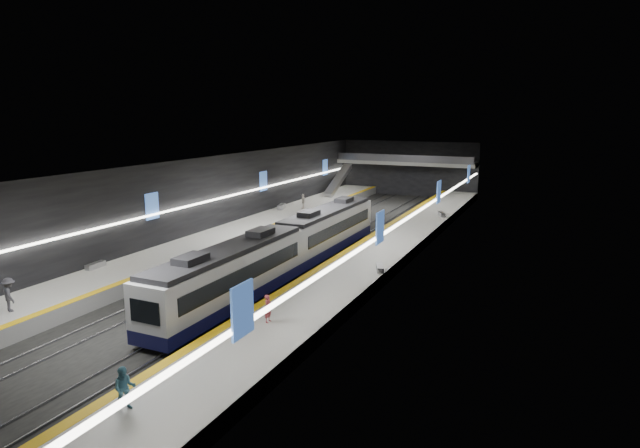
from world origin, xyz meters
The scene contains 26 objects.
ground centered at (0.00, 0.00, 0.00)m, with size 70.00×70.00×0.00m, color black.
ceiling centered at (0.00, 0.00, 8.00)m, with size 20.00×70.00×0.04m, color beige.
wall_left centered at (-10.00, 0.00, 4.00)m, with size 0.04×70.00×8.00m, color black.
wall_right centered at (10.00, 0.00, 4.00)m, with size 0.04×70.00×8.00m, color black.
wall_back centered at (0.00, 35.00, 4.00)m, with size 20.00×0.04×8.00m, color black.
platform_left centered at (-7.50, 0.00, 0.50)m, with size 5.00×70.00×1.00m, color slate.
tile_surface_left centered at (-7.50, 0.00, 1.01)m, with size 5.00×70.00×0.02m, color #AFAFAA.
tactile_strip_left centered at (-5.30, 0.00, 1.02)m, with size 0.60×70.00×0.02m, color #E8AF0C.
platform_right centered at (7.50, 0.00, 0.50)m, with size 5.00×70.00×1.00m, color slate.
tile_surface_right centered at (7.50, 0.00, 1.01)m, with size 5.00×70.00×0.02m, color #AFAFAA.
tactile_strip_right centered at (5.30, 0.00, 1.02)m, with size 0.60×70.00×0.02m, color #E8AF0C.
rails centered at (0.00, 0.00, 0.06)m, with size 6.52×70.00×0.12m.
train centered at (2.50, -7.55, 2.20)m, with size 2.69×30.04×3.60m.
ad_posters centered at (0.00, 1.00, 4.50)m, with size 19.94×53.50×2.20m.
cove_light_left centered at (-9.80, 0.00, 3.80)m, with size 0.25×68.60×0.12m, color white.
cove_light_right centered at (9.80, 0.00, 3.80)m, with size 0.25×68.60×0.12m, color white.
mezzanine_bridge centered at (0.00, 32.93, 5.04)m, with size 20.00×3.00×1.50m.
escalator centered at (-7.50, 26.00, 2.90)m, with size 1.20×8.00×0.60m, color #99999E.
bench_left_near centered at (-9.50, -14.67, 1.20)m, with size 0.46×1.64×0.40m, color #99999E.
bench_left_far centered at (-9.04, 12.51, 1.25)m, with size 0.57×2.05×0.50m, color #99999E.
bench_right_near centered at (9.50, -6.56, 1.20)m, with size 0.46×1.66×0.41m, color #99999E.
bench_right_far centered at (9.09, 15.73, 1.22)m, with size 0.51×1.82×0.44m, color #99999E.
passenger_right_a centered at (7.10, -18.27, 1.77)m, with size 0.56×0.37×1.54m, color #B5434B.
passenger_right_b centered at (6.54, -28.08, 1.86)m, with size 0.84×0.65×1.73m, color teal.
passenger_left_a centered at (-6.69, 13.55, 1.87)m, with size 1.02×0.42×1.74m, color silver.
passenger_left_b centered at (-7.05, -23.03, 1.99)m, with size 1.27×0.73×1.97m, color #3A3940.
Camera 1 is at (21.04, -41.79, 12.15)m, focal length 30.00 mm.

